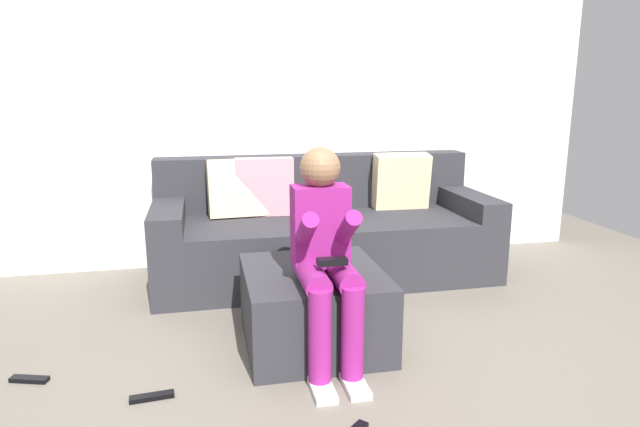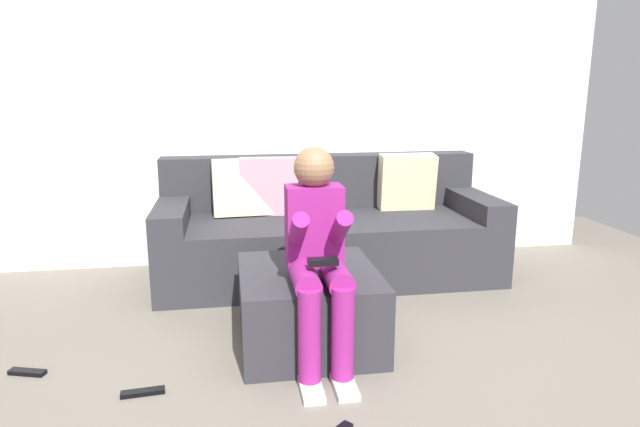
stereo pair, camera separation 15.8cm
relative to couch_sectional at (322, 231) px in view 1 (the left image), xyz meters
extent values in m
plane|color=#6B6359|center=(-0.24, -1.91, -0.33)|extent=(6.55, 6.55, 0.00)
cube|color=white|center=(-0.24, 0.46, 1.03)|extent=(5.04, 0.10, 2.71)
cube|color=#2D2D33|center=(0.01, -0.07, -0.10)|extent=(2.39, 0.95, 0.45)
cube|color=#2D2D33|center=(0.01, 0.30, 0.32)|extent=(2.39, 0.22, 0.40)
cube|color=#2D2D33|center=(-1.08, -0.07, 0.19)|extent=(0.22, 0.95, 0.14)
cube|color=#2D2D33|center=(1.10, -0.07, 0.19)|extent=(0.22, 0.95, 0.14)
cube|color=beige|center=(-0.60, 0.10, 0.33)|extent=(0.43, 0.23, 0.43)
cube|color=pink|center=(-0.40, 0.10, 0.33)|extent=(0.42, 0.18, 0.42)
cube|color=beige|center=(0.64, 0.10, 0.33)|extent=(0.42, 0.21, 0.43)
cube|color=#2D2D33|center=(-0.29, -1.11, -0.12)|extent=(0.72, 0.78, 0.41)
cube|color=#8C1E72|center=(-0.28, -1.21, 0.35)|extent=(0.28, 0.17, 0.41)
sphere|color=#8C6647|center=(-0.28, -1.21, 0.65)|extent=(0.20, 0.20, 0.20)
cylinder|color=#8C1E72|center=(-0.35, -1.39, 0.15)|extent=(0.13, 0.35, 0.13)
cylinder|color=#8C1E72|center=(-0.35, -1.56, -0.07)|extent=(0.11, 0.11, 0.44)
cube|color=white|center=(-0.35, -1.62, -0.31)|extent=(0.10, 0.22, 0.03)
cylinder|color=#8C1E72|center=(-0.38, -1.33, 0.35)|extent=(0.08, 0.34, 0.27)
cylinder|color=#8C1E72|center=(-0.20, -1.39, 0.15)|extent=(0.13, 0.35, 0.13)
cylinder|color=#8C1E72|center=(-0.20, -1.56, -0.07)|extent=(0.11, 0.11, 0.44)
cube|color=white|center=(-0.20, -1.62, -0.31)|extent=(0.10, 0.22, 0.03)
cylinder|color=#8C1E72|center=(-0.18, -1.34, 0.35)|extent=(0.08, 0.34, 0.27)
cube|color=black|center=(-0.28, -1.47, 0.25)|extent=(0.14, 0.06, 0.03)
cube|color=black|center=(-1.11, -1.51, -0.32)|extent=(0.20, 0.06, 0.02)
cube|color=black|center=(-1.69, -1.24, -0.32)|extent=(0.18, 0.10, 0.02)
camera|label=1|loc=(-0.84, -3.84, 1.03)|focal=31.02mm
camera|label=2|loc=(-0.69, -3.87, 1.03)|focal=31.02mm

